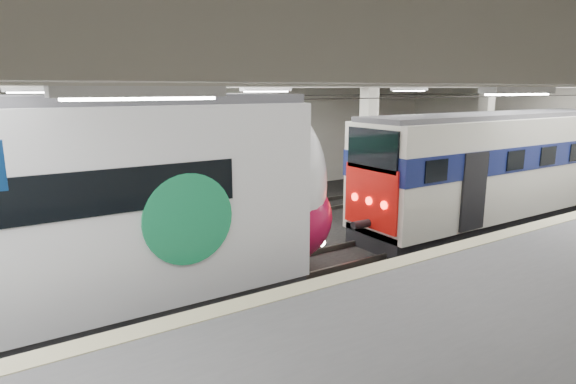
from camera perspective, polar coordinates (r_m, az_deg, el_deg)
station_hall at (r=11.63m, az=6.81°, el=3.53°), size 36.00×24.00×5.75m
modern_emu at (r=10.95m, az=-27.09°, el=-2.90°), size 15.26×3.15×4.85m
older_rer at (r=19.29m, az=23.31°, el=2.79°), size 12.32×2.72×4.11m
far_train at (r=16.80m, az=-18.98°, el=1.84°), size 12.96×2.93×4.16m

